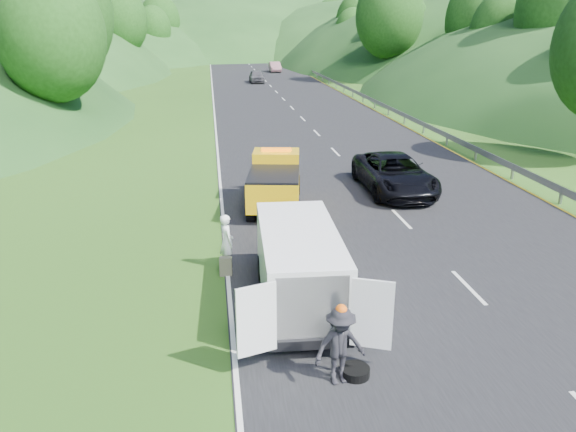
{
  "coord_description": "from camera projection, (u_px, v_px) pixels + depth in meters",
  "views": [
    {
      "loc": [
        -4.19,
        -15.84,
        7.32
      ],
      "look_at": [
        -1.84,
        1.3,
        1.3
      ],
      "focal_mm": 35.0,
      "sensor_mm": 36.0,
      "label": 1
    }
  ],
  "objects": [
    {
      "name": "white_van",
      "position": [
        298.0,
        262.0,
        14.95
      ],
      "size": [
        3.39,
        6.26,
        2.19
      ],
      "rotation": [
        0.0,
        0.0,
        -0.04
      ],
      "color": "black",
      "rests_on": "ground"
    },
    {
      "name": "passing_suv",
      "position": [
        393.0,
        192.0,
        25.47
      ],
      "size": [
        2.75,
        5.93,
        1.65
      ],
      "primitive_type": "imported",
      "rotation": [
        0.0,
        0.0,
        -0.0
      ],
      "color": "black",
      "rests_on": "ground"
    },
    {
      "name": "worker",
      "position": [
        339.0,
        382.0,
        12.02
      ],
      "size": [
        1.25,
        0.87,
        1.76
      ],
      "primitive_type": "imported",
      "rotation": [
        0.0,
        0.0,
        0.21
      ],
      "color": "black",
      "rests_on": "ground"
    },
    {
      "name": "tow_truck",
      "position": [
        275.0,
        181.0,
        23.05
      ],
      "size": [
        2.75,
        5.51,
        2.26
      ],
      "rotation": [
        0.0,
        0.0,
        -0.16
      ],
      "color": "black",
      "rests_on": "ground"
    },
    {
      "name": "ground",
      "position": [
        351.0,
        266.0,
        17.76
      ],
      "size": [
        320.0,
        320.0,
        0.0
      ],
      "primitive_type": "plane",
      "color": "#38661E",
      "rests_on": "ground"
    },
    {
      "name": "road_surface",
      "position": [
        283.0,
        99.0,
        55.57
      ],
      "size": [
        14.0,
        200.0,
        0.02
      ],
      "primitive_type": "cube",
      "color": "black",
      "rests_on": "ground"
    },
    {
      "name": "dist_car_a",
      "position": [
        257.0,
        83.0,
        70.53
      ],
      "size": [
        1.79,
        4.44,
        1.51
      ],
      "primitive_type": "imported",
      "color": "#444348",
      "rests_on": "ground"
    },
    {
      "name": "tree_line_left",
      "position": [
        92.0,
        82.0,
        71.47
      ],
      "size": [
        14.0,
        140.0,
        14.0
      ],
      "primitive_type": null,
      "color": "#255B1A",
      "rests_on": "ground"
    },
    {
      "name": "spare_tire",
      "position": [
        355.0,
        376.0,
        12.22
      ],
      "size": [
        0.64,
        0.64,
        0.2
      ],
      "primitive_type": "cylinder",
      "color": "black",
      "rests_on": "ground"
    },
    {
      "name": "guardrail",
      "position": [
        330.0,
        85.0,
        68.21
      ],
      "size": [
        0.06,
        140.0,
        1.52
      ],
      "primitive_type": "cube",
      "color": "gray",
      "rests_on": "ground"
    },
    {
      "name": "dist_car_c",
      "position": [
        243.0,
        62.0,
        104.97
      ],
      "size": [
        2.07,
        5.1,
        1.48
      ],
      "primitive_type": "imported",
      "color": "#98514C",
      "rests_on": "ground"
    },
    {
      "name": "woman",
      "position": [
        228.0,
        268.0,
        17.56
      ],
      "size": [
        0.65,
        0.76,
        1.76
      ],
      "primitive_type": "imported",
      "rotation": [
        0.0,
        0.0,
        1.89
      ],
      "color": "white",
      "rests_on": "ground"
    },
    {
      "name": "hills_backdrop",
      "position": [
        250.0,
        51.0,
        144.64
      ],
      "size": [
        201.0,
        288.6,
        44.0
      ],
      "primitive_type": null,
      "color": "#2D5B23",
      "rests_on": "ground"
    },
    {
      "name": "tree_line_right",
      "position": [
        409.0,
        78.0,
        76.85
      ],
      "size": [
        14.0,
        140.0,
        14.0
      ],
      "primitive_type": null,
      "color": "#255B1A",
      "rests_on": "ground"
    },
    {
      "name": "suitcase",
      "position": [
        226.0,
        266.0,
        16.98
      ],
      "size": [
        0.4,
        0.26,
        0.6
      ],
      "primitive_type": "cube",
      "rotation": [
        0.0,
        0.0,
        -0.14
      ],
      "color": "#54523F",
      "rests_on": "ground"
    },
    {
      "name": "dist_car_b",
      "position": [
        275.0,
        72.0,
        85.33
      ],
      "size": [
        1.56,
        4.48,
        1.48
      ],
      "primitive_type": "imported",
      "color": "#81565F",
      "rests_on": "ground"
    },
    {
      "name": "child",
      "position": [
        274.0,
        287.0,
        16.33
      ],
      "size": [
        0.68,
        0.67,
        1.1
      ],
      "primitive_type": "imported",
      "rotation": [
        0.0,
        0.0,
        -0.72
      ],
      "color": "tan",
      "rests_on": "ground"
    }
  ]
}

